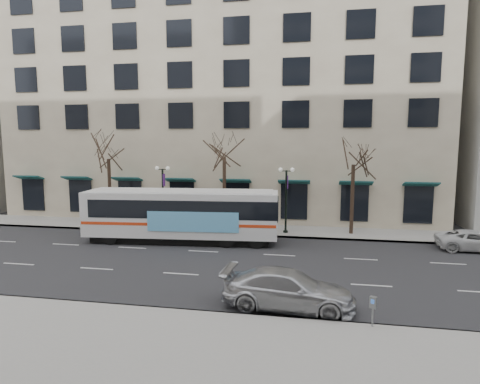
% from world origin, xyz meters
% --- Properties ---
extents(ground, '(160.00, 160.00, 0.00)m').
position_xyz_m(ground, '(0.00, 0.00, 0.00)').
color(ground, black).
rests_on(ground, ground).
extents(sidewalk_far, '(80.00, 4.00, 0.15)m').
position_xyz_m(sidewalk_far, '(5.00, 9.00, 0.07)').
color(sidewalk_far, gray).
rests_on(sidewalk_far, ground).
extents(building_hotel, '(40.00, 20.00, 24.00)m').
position_xyz_m(building_hotel, '(-2.00, 21.00, 12.00)').
color(building_hotel, tan).
rests_on(building_hotel, ground).
extents(tree_far_left, '(3.60, 3.60, 8.34)m').
position_xyz_m(tree_far_left, '(-10.00, 8.80, 6.70)').
color(tree_far_left, black).
rests_on(tree_far_left, ground).
extents(tree_far_mid, '(3.60, 3.60, 8.55)m').
position_xyz_m(tree_far_mid, '(0.00, 8.80, 6.91)').
color(tree_far_mid, black).
rests_on(tree_far_mid, ground).
extents(tree_far_right, '(3.60, 3.60, 8.06)m').
position_xyz_m(tree_far_right, '(10.00, 8.80, 6.42)').
color(tree_far_right, black).
rests_on(tree_far_right, ground).
extents(lamp_post_left, '(1.22, 0.45, 5.21)m').
position_xyz_m(lamp_post_left, '(-4.99, 8.20, 2.94)').
color(lamp_post_left, black).
rests_on(lamp_post_left, ground).
extents(lamp_post_right, '(1.22, 0.45, 5.21)m').
position_xyz_m(lamp_post_right, '(5.01, 8.20, 2.94)').
color(lamp_post_right, black).
rests_on(lamp_post_right, ground).
extents(city_bus, '(14.00, 4.12, 3.74)m').
position_xyz_m(city_bus, '(-2.13, 4.58, 2.04)').
color(city_bus, silver).
rests_on(city_bus, ground).
extents(silver_car, '(5.87, 2.71, 1.66)m').
position_xyz_m(silver_car, '(6.04, -5.77, 0.83)').
color(silver_car, '#B8BAC0').
rests_on(silver_car, ground).
extents(white_pickup, '(4.81, 2.27, 1.33)m').
position_xyz_m(white_pickup, '(17.65, 5.73, 0.66)').
color(white_pickup, silver).
rests_on(white_pickup, ground).
extents(pay_station, '(0.30, 0.25, 1.18)m').
position_xyz_m(pay_station, '(9.34, -7.30, 1.00)').
color(pay_station, slate).
rests_on(pay_station, sidewalk_near).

